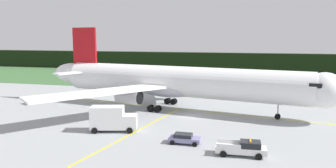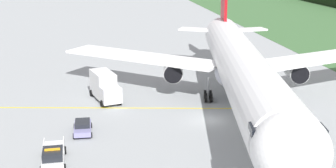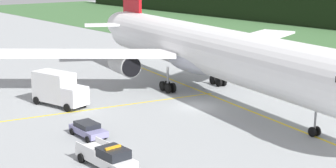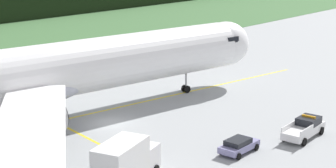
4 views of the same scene
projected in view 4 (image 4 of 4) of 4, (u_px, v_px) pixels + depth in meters
ground at (111, 123)px, 55.72m from camera, size 320.00×320.00×0.00m
taxiway_centerline_main at (56, 121)px, 56.24m from camera, size 74.09×13.11×0.01m
airliner at (48, 73)px, 54.57m from camera, size 57.45×47.75×15.56m
ops_pickup_truck at (305, 128)px, 51.45m from camera, size 5.85×2.41×1.94m
catering_truck at (125, 162)px, 40.76m from camera, size 7.01×4.13×3.86m
staff_car at (239, 145)px, 47.64m from camera, size 4.10×2.02×1.30m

